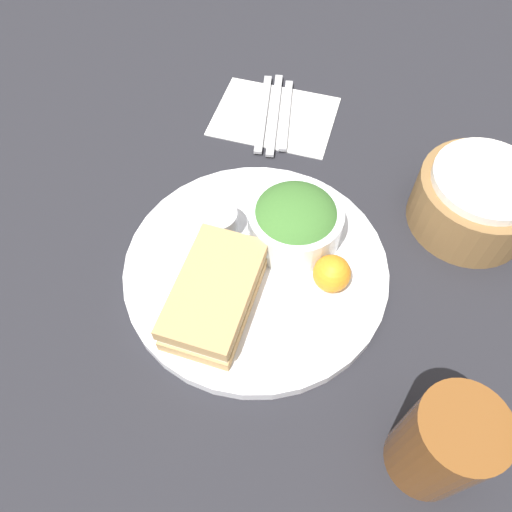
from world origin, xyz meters
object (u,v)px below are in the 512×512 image
Objects in this scene: knife at (275,113)px; spoon at (286,114)px; salad_bowl at (295,221)px; drink_glass at (442,444)px; fork at (263,113)px; bread_basket at (476,200)px; plate at (256,268)px; sandwich at (215,294)px; dressing_cup at (218,223)px.

spoon is at bearing -90.00° from knife.
drink_glass reaches higher than salad_bowl.
salad_bowl is at bearing -165.58° from fork.
drink_glass is at bearing -3.83° from bread_basket.
drink_glass is at bearing 40.85° from salad_bowl.
plate is at bearing 176.45° from spoon.
knife is at bearing -148.13° from drink_glass.
plate is 0.29m from spoon.
salad_bowl is (-0.12, 0.06, 0.01)m from sandwich.
fork is at bearing -177.38° from dressing_cup.
knife is at bearing -159.03° from salad_bowl.
dressing_cup is 0.35m from drink_glass.
drink_glass is 0.53m from knife.
dressing_cup is at bearing -67.75° from bread_basket.
drink_glass is 0.53m from spoon.
bread_basket is 0.33m from knife.
salad_bowl is 0.75× the size of spoon.
plate is 0.29m from fork.
salad_bowl is 0.10m from dressing_cup.
fork and knife have the same top height.
bread_basket is 0.86× the size of knife.
drink_glass is (0.22, 0.19, 0.02)m from salad_bowl.
fork is (-0.25, -0.01, -0.03)m from dressing_cup.
bread_basket reaches higher than salad_bowl.
fork is at bearing 90.00° from knife.
sandwich is 0.96× the size of bread_basket.
dressing_cup is 0.25m from fork.
bread_basket is at bearing 122.77° from plate.
bread_basket reaches higher than spoon.
bread_basket is (-0.10, 0.22, -0.01)m from salad_bowl.
plate is 1.78× the size of knife.
knife is (-0.45, -0.28, -0.06)m from drink_glass.
sandwich is 1.17× the size of drink_glass.
dressing_cup is at bearing -163.07° from sandwich.
bread_basket is (-0.13, 0.31, 0.00)m from dressing_cup.
dressing_cup is at bearing -76.18° from salad_bowl.
salad_bowl reaches higher than plate.
sandwich reaches higher than knife.
drink_glass is at bearing 68.41° from sandwich.
fork is at bearing 90.00° from spoon.
bread_basket is at bearing 112.25° from dressing_cup.
knife is at bearing -176.11° from sandwich.
plate is 0.08m from sandwich.
salad_bowl is 0.24m from spoon.
spoon is at bearing -179.02° from sandwich.
plate is 2.78× the size of salad_bowl.
sandwich reaches higher than plate.
drink_glass is (0.17, 0.23, 0.06)m from plate.
sandwich is at bearing 16.93° from dressing_cup.
salad_bowl is at bearing 149.33° from plate.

